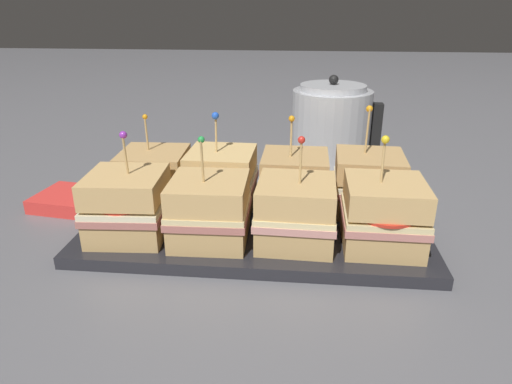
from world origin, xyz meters
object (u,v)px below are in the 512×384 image
(sandwich_back_far_right, at_px, (368,183))
(kettle_steel, at_px, (331,128))
(sandwich_front_center_left, at_px, (209,210))
(napkin_stack, at_px, (68,199))
(sandwich_front_far_left, at_px, (128,205))
(sandwich_back_far_left, at_px, (155,177))
(sandwich_back_center_right, at_px, (294,181))
(sandwich_front_far_right, at_px, (383,215))
(sandwich_back_center_left, at_px, (222,179))
(serving_platter, at_px, (256,227))
(sandwich_front_center_right, at_px, (296,212))

(sandwich_back_far_right, distance_m, kettle_steel, 0.27)
(sandwich_front_center_left, relative_size, napkin_stack, 1.38)
(sandwich_front_far_left, bearing_deg, napkin_stack, 141.53)
(sandwich_back_far_left, distance_m, sandwich_back_far_right, 0.36)
(sandwich_back_center_right, bearing_deg, sandwich_front_far_left, -152.45)
(sandwich_front_far_right, distance_m, sandwich_back_center_left, 0.27)
(sandwich_back_far_left, height_order, kettle_steel, kettle_steel)
(sandwich_front_center_left, height_order, sandwich_back_center_right, same)
(sandwich_front_far_left, relative_size, sandwich_back_far_left, 1.04)
(napkin_stack, bearing_deg, sandwich_front_far_right, -13.53)
(sandwich_front_far_left, bearing_deg, serving_platter, 18.88)
(napkin_stack, bearing_deg, kettle_steel, 28.60)
(serving_platter, height_order, sandwich_back_far_right, sandwich_back_far_right)
(serving_platter, bearing_deg, sandwich_front_center_left, -133.74)
(sandwich_front_center_left, xyz_separation_m, sandwich_back_center_left, (-0.00, 0.12, 0.00))
(sandwich_front_center_left, xyz_separation_m, napkin_stack, (-0.28, 0.13, -0.05))
(sandwich_front_far_right, distance_m, sandwich_back_center_right, 0.17)
(sandwich_front_far_left, relative_size, napkin_stack, 1.39)
(sandwich_back_center_right, bearing_deg, sandwich_front_far_right, -44.07)
(serving_platter, distance_m, sandwich_front_far_left, 0.20)
(sandwich_back_far_left, bearing_deg, napkin_stack, 176.51)
(sandwich_front_far_left, relative_size, kettle_steel, 0.79)
(serving_platter, relative_size, sandwich_back_far_left, 3.44)
(sandwich_front_far_left, distance_m, kettle_steel, 0.50)
(kettle_steel, bearing_deg, serving_platter, -111.73)
(sandwich_back_center_left, distance_m, napkin_stack, 0.29)
(serving_platter, distance_m, sandwich_back_far_left, 0.19)
(sandwich_front_center_right, height_order, napkin_stack, sandwich_front_center_right)
(sandwich_back_center_left, relative_size, kettle_steel, 0.80)
(sandwich_back_far_left, bearing_deg, sandwich_front_far_left, -91.51)
(sandwich_back_center_right, distance_m, napkin_stack, 0.41)
(sandwich_front_far_right, relative_size, sandwich_back_far_left, 1.05)
(sandwich_front_far_left, distance_m, sandwich_back_center_left, 0.17)
(sandwich_front_far_right, xyz_separation_m, sandwich_back_center_left, (-0.25, 0.12, 0.00))
(sandwich_back_center_left, xyz_separation_m, sandwich_back_far_right, (0.24, 0.00, -0.00))
(serving_platter, xyz_separation_m, sandwich_front_center_right, (0.06, -0.06, 0.06))
(sandwich_front_center_left, bearing_deg, sandwich_front_center_right, 2.31)
(serving_platter, distance_m, sandwich_front_center_left, 0.10)
(sandwich_back_center_right, bearing_deg, serving_platter, -132.74)
(napkin_stack, bearing_deg, sandwich_back_center_right, -0.86)
(serving_platter, height_order, sandwich_front_center_right, sandwich_front_center_right)
(sandwich_front_center_right, xyz_separation_m, sandwich_back_center_right, (-0.00, 0.12, -0.00))
(kettle_steel, bearing_deg, sandwich_back_far_left, -138.83)
(sandwich_back_center_left, height_order, kettle_steel, kettle_steel)
(sandwich_back_center_left, height_order, sandwich_back_center_right, sandwich_back_center_left)
(sandwich_front_far_right, bearing_deg, sandwich_back_far_right, 92.63)
(sandwich_back_far_right, bearing_deg, sandwich_front_far_right, -87.37)
(kettle_steel, bearing_deg, sandwich_back_center_right, -105.35)
(sandwich_front_center_left, relative_size, sandwich_back_far_left, 1.03)
(sandwich_front_far_left, relative_size, sandwich_back_center_right, 1.00)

